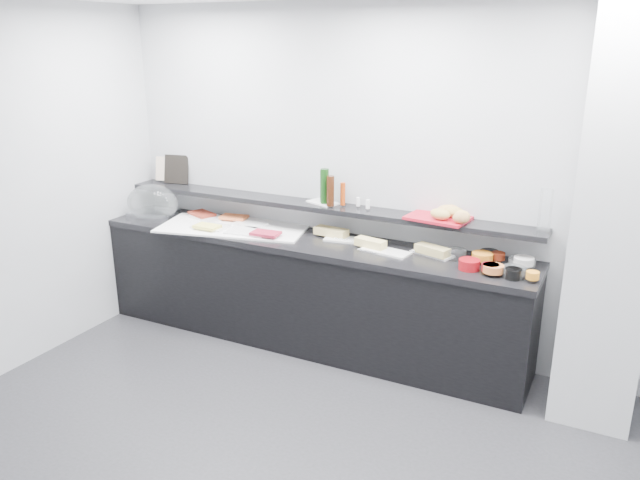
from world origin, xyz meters
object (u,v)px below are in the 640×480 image
at_px(bread_tray, 438,218).
at_px(carafe, 545,211).
at_px(sandwich_plate_mid, 386,251).
at_px(cloche_base, 153,213).
at_px(framed_print, 176,169).
at_px(condiment_tray, 323,203).

relative_size(bread_tray, carafe, 1.46).
bearing_deg(bread_tray, sandwich_plate_mid, -142.41).
distance_m(cloche_base, bread_tray, 2.60).
xyz_separation_m(framed_print, carafe, (3.23, -0.08, 0.02)).
xyz_separation_m(condiment_tray, carafe, (1.70, -0.03, 0.14)).
bearing_deg(framed_print, sandwich_plate_mid, -18.36).
xyz_separation_m(bread_tray, carafe, (0.74, 0.01, 0.14)).
distance_m(framed_print, condiment_tray, 1.53).
xyz_separation_m(framed_print, condiment_tray, (1.53, -0.05, -0.12)).
bearing_deg(condiment_tray, sandwich_plate_mid, 0.43).
xyz_separation_m(sandwich_plate_mid, carafe, (1.07, 0.20, 0.39)).
distance_m(cloche_base, carafe, 3.35).
bearing_deg(cloche_base, framed_print, 54.97).
height_order(cloche_base, bread_tray, bread_tray).
distance_m(framed_print, bread_tray, 2.49).
xyz_separation_m(cloche_base, carafe, (3.32, 0.17, 0.38)).
height_order(condiment_tray, bread_tray, bread_tray).
xyz_separation_m(cloche_base, framed_print, (0.09, 0.25, 0.36)).
distance_m(sandwich_plate_mid, carafe, 1.15).
bearing_deg(cloche_base, condiment_tray, -8.04).
bearing_deg(bread_tray, carafe, 7.71).
relative_size(sandwich_plate_mid, bread_tray, 0.84).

